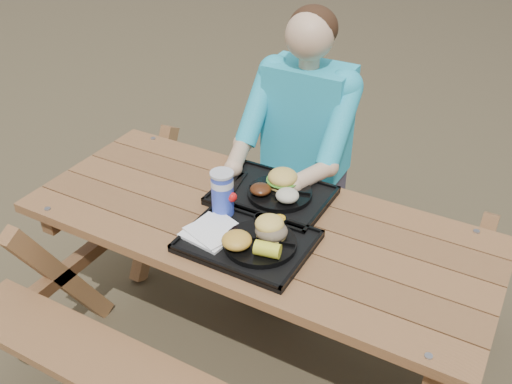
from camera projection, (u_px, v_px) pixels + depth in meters
The scene contains 18 objects.
ground at pixel (256, 354), 2.59m from camera, with size 60.00×60.00×0.00m, color #999999.
picnic_table at pixel (256, 293), 2.38m from camera, with size 1.80×1.49×0.75m, color #999999, non-canonical shape.
tray_near at pixel (248, 242), 2.05m from camera, with size 0.45×0.35×0.02m, color black.
tray_far at pixel (272, 196), 2.29m from camera, with size 0.45×0.35×0.02m, color black.
plate_near at pixel (260, 243), 2.01m from camera, with size 0.26×0.26×0.02m, color black.
plate_far at pixel (280, 193), 2.28m from camera, with size 0.26×0.26×0.02m, color black.
napkin_stack at pixel (212, 231), 2.07m from camera, with size 0.18×0.18×0.02m, color white.
soda_cup at pixel (223, 194), 2.14m from camera, with size 0.08×0.08×0.17m, color #1933BD.
condiment_bbq at pixel (261, 219), 2.12m from camera, with size 0.05×0.05×0.03m, color black.
condiment_mustard at pixel (279, 222), 2.10m from camera, with size 0.06×0.06×0.03m, color yellow.
sandwich at pixel (271, 223), 2.00m from camera, with size 0.11×0.11×0.11m, color #F1C655, non-canonical shape.
mac_cheese at pixel (237, 240), 1.96m from camera, with size 0.11×0.11×0.05m, color gold.
corn_cob at pixel (267, 249), 1.92m from camera, with size 0.09×0.09×0.05m, color yellow, non-canonical shape.
cutlery_far at pixel (238, 182), 2.36m from camera, with size 0.03×0.15×0.01m, color black.
burger at pixel (283, 174), 2.28m from camera, with size 0.12×0.12×0.11m, color #E5B850, non-canonical shape.
baked_beans at pixel (261, 189), 2.25m from camera, with size 0.09×0.09×0.04m, color #49210E.
potato_salad at pixel (287, 195), 2.20m from camera, with size 0.09×0.09×0.05m, color beige.
diner at pixel (304, 164), 2.74m from camera, with size 0.48×0.84×1.28m, color #1A87B7, non-canonical shape.
Camera 1 is at (0.85, -1.53, 2.04)m, focal length 40.00 mm.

